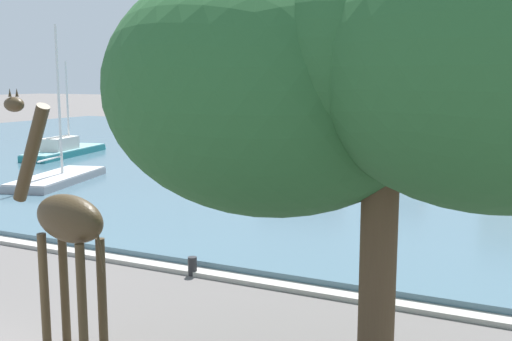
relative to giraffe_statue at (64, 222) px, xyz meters
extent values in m
cube|color=#476675|center=(-1.32, 29.61, -2.42)|extent=(91.30, 48.58, 0.28)
cube|color=#ADA89E|center=(-1.32, 5.07, -2.50)|extent=(91.30, 0.50, 0.12)
cylinder|color=#42331E|center=(-0.47, -0.13, -1.40)|extent=(0.17, 0.17, 2.32)
cylinder|color=#42331E|center=(-0.38, 0.30, -1.40)|extent=(0.17, 0.17, 2.32)
cylinder|color=#42331E|center=(0.67, -0.36, -1.40)|extent=(0.17, 0.17, 2.32)
cylinder|color=#42331E|center=(0.76, 0.07, -1.40)|extent=(0.17, 0.17, 2.32)
ellipsoid|color=#42331E|center=(0.15, -0.03, 0.10)|extent=(1.89, 1.02, 0.89)
cylinder|color=#42331E|center=(-0.95, 0.20, 1.20)|extent=(1.24, 0.49, 1.98)
ellipsoid|color=#42331E|center=(-1.44, 0.30, 2.13)|extent=(0.60, 0.40, 0.30)
cone|color=#42331E|center=(-1.45, 0.23, 2.37)|extent=(0.06, 0.06, 0.17)
cone|color=#42331E|center=(-1.42, 0.37, 2.37)|extent=(0.06, 0.06, 0.17)
cylinder|color=#42331E|center=(0.98, -0.20, -0.27)|extent=(0.25, 0.10, 0.94)
cube|color=teal|center=(-19.85, 20.89, -2.23)|extent=(3.28, 7.43, 0.65)
ellipsoid|color=teal|center=(-20.55, 24.24, -2.23)|extent=(2.14, 2.81, 0.62)
cube|color=#6EA5A8|center=(-19.85, 20.89, -1.87)|extent=(3.21, 7.29, 0.06)
cube|color=silver|center=(-19.74, 20.36, -1.44)|extent=(1.78, 2.73, 0.79)
cylinder|color=silver|center=(-19.96, 21.42, 0.91)|extent=(0.12, 0.12, 5.63)
cylinder|color=silver|center=(-19.70, 20.19, -1.00)|extent=(0.60, 2.49, 0.08)
cube|color=white|center=(-17.58, 30.83, -2.22)|extent=(3.22, 6.75, 0.68)
ellipsoid|color=white|center=(-18.36, 33.84, -2.22)|extent=(1.99, 2.59, 0.65)
cube|color=silver|center=(-17.58, 30.83, -1.85)|extent=(3.16, 6.62, 0.06)
cube|color=#9E7047|center=(-17.46, 30.35, -1.28)|extent=(1.68, 2.51, 1.07)
cylinder|color=silver|center=(-17.71, 31.30, 2.36)|extent=(0.12, 0.12, 8.48)
cylinder|color=silver|center=(-17.42, 30.19, -0.98)|extent=(0.65, 2.24, 0.08)
cube|color=#236B42|center=(-10.42, 42.62, -2.26)|extent=(3.76, 6.99, 0.60)
ellipsoid|color=#236B42|center=(-11.17, 45.68, -2.26)|extent=(2.51, 2.74, 0.57)
cube|color=gray|center=(-10.42, 42.62, -1.93)|extent=(3.68, 6.85, 0.06)
cube|color=#9E7047|center=(-10.30, 42.13, -1.40)|extent=(2.07, 2.63, 0.98)
cylinder|color=silver|center=(-10.54, 43.10, 2.15)|extent=(0.12, 0.12, 8.22)
cylinder|color=silver|center=(-10.26, 41.97, -1.06)|extent=(0.63, 2.28, 0.08)
cube|color=#939399|center=(-12.89, 13.04, -2.25)|extent=(3.60, 6.41, 0.60)
ellipsoid|color=#939399|center=(-13.64, 15.82, -2.25)|extent=(2.37, 2.54, 0.57)
cube|color=#B1B1B5|center=(-12.89, 13.04, -1.92)|extent=(3.53, 6.28, 0.06)
cylinder|color=silver|center=(-13.00, 13.47, 1.58)|extent=(0.12, 0.12, 7.08)
cylinder|color=silver|center=(-12.73, 12.45, -1.05)|extent=(0.63, 2.07, 0.08)
cylinder|color=brown|center=(5.84, 0.15, -0.69)|extent=(0.54, 0.54, 3.74)
ellipsoid|color=#285B2D|center=(5.84, 0.15, 2.87)|extent=(4.04, 4.04, 3.03)
ellipsoid|color=#285B2D|center=(7.33, -0.06, 2.76)|extent=(4.81, 4.81, 3.60)
ellipsoid|color=#285B2D|center=(4.08, 0.41, 2.49)|extent=(5.30, 5.30, 3.98)
cylinder|color=#232326|center=(-0.33, 4.92, -2.31)|extent=(0.24, 0.24, 0.50)
cube|color=gray|center=(-18.68, 59.64, 3.10)|extent=(8.77, 6.60, 11.32)
cube|color=brown|center=(-18.68, 59.64, 9.16)|extent=(8.94, 6.73, 0.80)
cube|color=beige|center=(-6.42, 56.29, 1.81)|extent=(5.61, 5.43, 8.73)
cube|color=#51281E|center=(-6.42, 56.29, 6.57)|extent=(5.72, 5.53, 0.80)
camera|label=1|loc=(7.92, -8.20, 2.63)|focal=42.19mm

